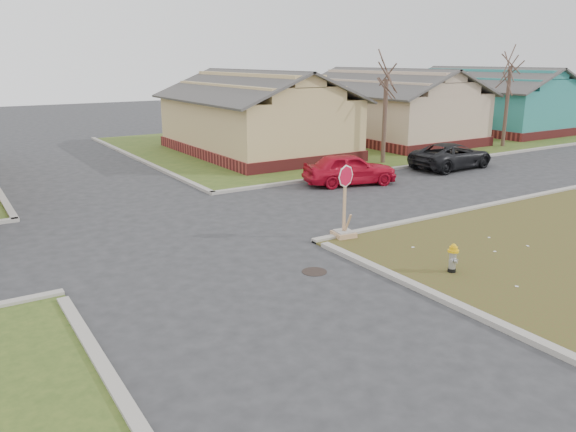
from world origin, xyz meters
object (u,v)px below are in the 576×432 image
dark_pickup (452,156)px  fire_hydrant (453,256)px  red_sedan (350,169)px  stop_sign (344,221)px

dark_pickup → fire_hydrant: bearing=128.5°
red_sedan → dark_pickup: (6.54, 0.21, -0.05)m
fire_hydrant → dark_pickup: size_ratio=0.17×
stop_sign → fire_hydrant: bearing=-73.8°
fire_hydrant → dark_pickup: 14.65m
fire_hydrant → stop_sign: (-0.51, 3.77, 0.07)m
fire_hydrant → red_sedan: size_ratio=0.19×
stop_sign → dark_pickup: 12.89m
dark_pickup → stop_sign: bearing=114.4°
red_sedan → dark_pickup: bearing=-72.2°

